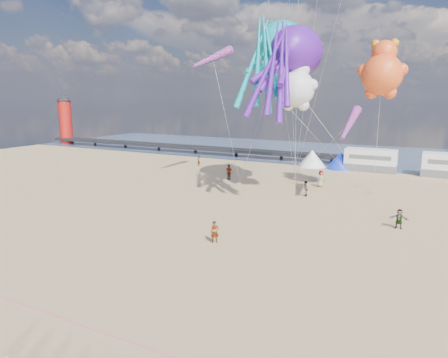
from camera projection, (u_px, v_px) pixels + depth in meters
ground at (155, 281)px, 21.92m from camera, size 120.00×120.00×0.00m
water at (346, 154)px, 69.81m from camera, size 120.00×120.00×0.00m
pier at (177, 146)px, 72.56m from camera, size 60.00×3.00×0.50m
lighthouse at (66, 122)px, 84.36m from camera, size 2.60×2.60×9.00m
motorhome_0 at (371, 160)px, 53.77m from camera, size 6.60×2.50×3.00m
tent_white at (312, 158)px, 57.41m from camera, size 4.00×4.00×2.40m
tent_blue at (340, 160)px, 55.62m from camera, size 4.00×4.00×2.40m
rope_line at (86, 327)px, 17.57m from camera, size 34.00×0.03×0.03m
standing_person at (215, 232)px, 27.52m from camera, size 0.67×0.63×1.55m
beachgoer_0 at (321, 179)px, 44.45m from camera, size 0.78×0.82×1.88m
beachgoer_1 at (305, 189)px, 40.34m from camera, size 0.79×0.91×1.57m
beachgoer_3 at (229, 172)px, 48.47m from camera, size 1.27×0.83×1.84m
beachgoer_4 at (399, 219)px, 30.47m from camera, size 0.91×0.40×1.55m
beachgoer_5 at (199, 161)px, 58.01m from camera, size 0.55×1.44×1.52m
sandbag_a at (240, 183)px, 46.23m from camera, size 0.50×0.35×0.22m
sandbag_b at (295, 183)px, 46.19m from camera, size 0.50×0.35×0.22m
sandbag_c at (373, 193)px, 41.21m from camera, size 0.50×0.35×0.22m
sandbag_d at (359, 186)px, 44.48m from camera, size 0.50×0.35×0.22m
sandbag_e at (295, 178)px, 49.01m from camera, size 0.50×0.35×0.22m
kite_octopus_teal at (283, 46)px, 40.65m from camera, size 6.70×10.83×11.51m
kite_octopus_purple at (297, 52)px, 38.57m from camera, size 5.90×10.54×11.38m
kite_panda at (296, 89)px, 37.58m from camera, size 4.59×4.38×5.87m
kite_teddy_orange at (382, 75)px, 37.72m from camera, size 4.73×4.46×6.58m
windsock_left at (213, 58)px, 45.26m from camera, size 2.79×6.29×6.23m
windsock_mid at (272, 89)px, 45.55m from camera, size 2.83×6.57×6.56m
windsock_right at (350, 124)px, 36.17m from camera, size 1.34×5.08×5.02m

